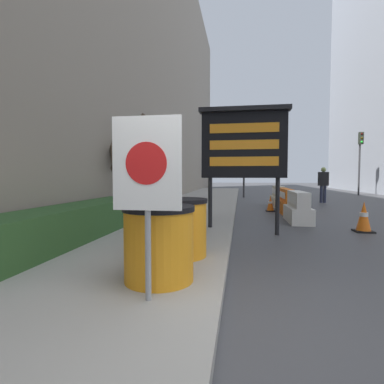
% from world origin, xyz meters
% --- Properties ---
extents(ground_plane, '(120.00, 120.00, 0.00)m').
position_xyz_m(ground_plane, '(0.00, 0.00, 0.00)').
color(ground_plane, '#3F3F42').
extents(sidewalk_left, '(3.64, 56.00, 0.14)m').
position_xyz_m(sidewalk_left, '(-1.82, 0.00, 0.07)').
color(sidewalk_left, gray).
rests_on(sidewalk_left, ground_plane).
extents(building_left_facade, '(0.40, 50.40, 16.98)m').
position_xyz_m(building_left_facade, '(-3.84, 9.80, 8.49)').
color(building_left_facade, gray).
rests_on(building_left_facade, ground_plane).
extents(hedge_strip, '(0.90, 5.29, 0.67)m').
position_xyz_m(hedge_strip, '(-3.04, 2.77, 0.47)').
color(hedge_strip, '#284C23').
rests_on(hedge_strip, sidewalk_left).
extents(bare_tree, '(1.19, 1.43, 3.23)m').
position_xyz_m(bare_tree, '(-3.22, 6.01, 1.59)').
color(bare_tree, '#4C3D2D').
rests_on(bare_tree, sidewalk_left).
extents(barrel_drum_foreground, '(0.85, 0.85, 0.89)m').
position_xyz_m(barrel_drum_foreground, '(-0.77, 0.82, 0.58)').
color(barrel_drum_foreground, orange).
rests_on(barrel_drum_foreground, sidewalk_left).
extents(barrel_drum_middle, '(0.85, 0.85, 0.89)m').
position_xyz_m(barrel_drum_middle, '(-0.74, 1.95, 0.58)').
color(barrel_drum_middle, orange).
rests_on(barrel_drum_middle, sidewalk_left).
extents(warning_sign, '(0.69, 0.08, 1.82)m').
position_xyz_m(warning_sign, '(-0.73, 0.24, 1.39)').
color(warning_sign, gray).
rests_on(warning_sign, sidewalk_left).
extents(message_board, '(2.09, 0.36, 2.97)m').
position_xyz_m(message_board, '(0.25, 4.60, 2.12)').
color(message_board, black).
rests_on(message_board, ground_plane).
extents(jersey_barrier_white, '(0.62, 1.70, 0.92)m').
position_xyz_m(jersey_barrier_white, '(1.88, 6.73, 0.40)').
color(jersey_barrier_white, silver).
rests_on(jersey_barrier_white, ground_plane).
extents(jersey_barrier_orange_near, '(0.50, 2.16, 0.90)m').
position_xyz_m(jersey_barrier_orange_near, '(1.88, 9.18, 0.40)').
color(jersey_barrier_orange_near, orange).
rests_on(jersey_barrier_orange_near, ground_plane).
extents(jersey_barrier_cream, '(0.58, 1.77, 0.91)m').
position_xyz_m(jersey_barrier_cream, '(1.88, 11.47, 0.40)').
color(jersey_barrier_cream, beige).
rests_on(jersey_barrier_cream, ground_plane).
extents(traffic_cone_near, '(0.42, 0.42, 0.76)m').
position_xyz_m(traffic_cone_near, '(3.18, 5.31, 0.37)').
color(traffic_cone_near, black).
rests_on(traffic_cone_near, ground_plane).
extents(traffic_cone_mid, '(0.34, 0.34, 0.61)m').
position_xyz_m(traffic_cone_mid, '(1.34, 9.38, 0.30)').
color(traffic_cone_mid, black).
rests_on(traffic_cone_mid, ground_plane).
extents(traffic_light_near_curb, '(0.28, 0.45, 3.57)m').
position_xyz_m(traffic_light_near_curb, '(0.39, 16.84, 2.60)').
color(traffic_light_near_curb, '#2D2D30').
rests_on(traffic_light_near_curb, ground_plane).
extents(traffic_light_far_side, '(0.28, 0.45, 4.45)m').
position_xyz_m(traffic_light_far_side, '(8.50, 20.23, 3.20)').
color(traffic_light_far_side, '#2D2D30').
rests_on(traffic_light_far_side, ground_plane).
extents(pedestrian_worker, '(0.49, 0.31, 1.83)m').
position_xyz_m(pedestrian_worker, '(4.39, 13.72, 1.08)').
color(pedestrian_worker, '#23283D').
rests_on(pedestrian_worker, ground_plane).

